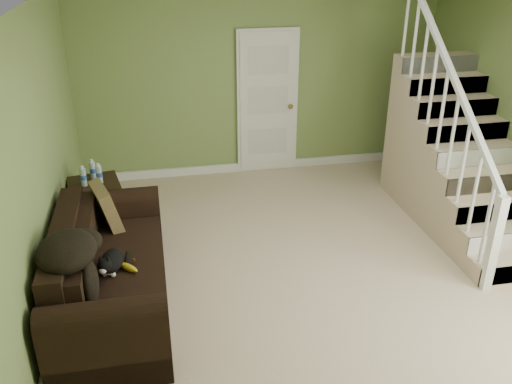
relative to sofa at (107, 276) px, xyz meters
name	(u,v)px	position (x,y,z in m)	size (l,w,h in m)	color
floor	(313,270)	(2.02, 0.20, -0.33)	(5.00, 5.50, 0.01)	tan
ceiling	(328,5)	(2.02, 0.20, 2.27)	(5.00, 5.50, 0.01)	white
wall_back	(260,82)	(2.02, 2.95, 0.97)	(5.00, 0.04, 2.60)	#758F4D
wall_front	(493,358)	(2.02, -2.55, 0.97)	(5.00, 0.04, 2.60)	#758F4D
wall_left	(36,173)	(-0.48, 0.20, 0.97)	(0.04, 5.50, 2.60)	#758F4D
baseboard_back	(260,166)	(2.02, 2.92, -0.27)	(5.00, 0.04, 0.12)	white
baseboard_left	(62,294)	(-0.45, 0.20, -0.27)	(0.04, 5.50, 0.12)	white
door	(268,103)	(2.12, 2.90, 0.68)	(0.86, 0.12, 2.02)	white
staircase	(452,163)	(4.01, 1.16, 0.31)	(1.00, 2.51, 2.82)	tan
sofa	(107,276)	(0.00, 0.00, 0.00)	(0.94, 2.18, 0.86)	black
side_table	(97,208)	(-0.18, 1.41, 0.00)	(0.63, 0.63, 0.88)	black
cat	(112,262)	(0.07, -0.14, 0.23)	(0.27, 0.51, 0.24)	black
banana	(128,267)	(0.21, -0.16, 0.17)	(0.06, 0.22, 0.06)	gold
throw_pillow	(107,208)	(0.00, 0.74, 0.33)	(0.12, 0.47, 0.47)	#4B361E
throw_blanket	(66,251)	(-0.22, -0.45, 0.56)	(0.45, 0.60, 0.25)	black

